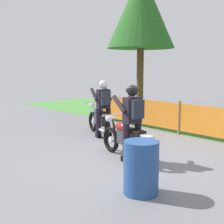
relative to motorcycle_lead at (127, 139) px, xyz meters
The scene contains 8 objects.
ground 0.54m from the motorcycle_lead, 23.69° to the left, with size 24.00×24.00×0.02m, color slate.
barrier_fence 3.01m from the motorcycle_lead, 85.46° to the left, with size 10.26×0.08×1.05m.
tree_leftmost 7.08m from the motorcycle_lead, 130.77° to the left, with size 2.72×2.72×5.84m.
motorcycle_lead is the anchor object (origin of this frame).
motorcycle_trailing 2.50m from the motorcycle_lead, 154.30° to the left, with size 2.00×0.87×0.98m.
rider_lead 0.54m from the motorcycle_lead, ahead, with size 0.73×0.61×1.69m.
rider_trailing 2.33m from the motorcycle_lead, 153.53° to the left, with size 0.77×0.67×1.69m.
oil_drum 1.96m from the motorcycle_lead, 37.00° to the right, with size 0.58×0.58×0.88m, color navy.
Camera 1 is at (4.65, -4.84, 2.06)m, focal length 49.47 mm.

